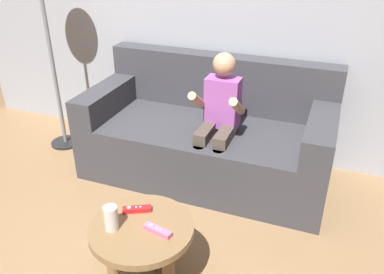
{
  "coord_description": "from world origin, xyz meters",
  "views": [
    {
      "loc": [
        1.05,
        -1.21,
        1.64
      ],
      "look_at": [
        0.34,
        0.65,
        0.59
      ],
      "focal_mm": 37.38,
      "sensor_mm": 36.0,
      "label": 1
    }
  ],
  "objects_px": {
    "soda_can": "(112,217)",
    "person_seated_on_couch": "(218,117)",
    "coffee_table": "(143,238)",
    "game_remote_red_center": "(137,209)",
    "game_remote_pink_near_edge": "(158,230)",
    "couch": "(208,136)"
  },
  "relations": [
    {
      "from": "couch",
      "to": "person_seated_on_couch",
      "type": "relative_size",
      "value": 1.82
    },
    {
      "from": "couch",
      "to": "game_remote_pink_near_edge",
      "type": "distance_m",
      "value": 1.19
    },
    {
      "from": "person_seated_on_couch",
      "to": "game_remote_red_center",
      "type": "xyz_separation_m",
      "value": [
        -0.13,
        -0.89,
        -0.13
      ]
    },
    {
      "from": "person_seated_on_couch",
      "to": "game_remote_red_center",
      "type": "height_order",
      "value": "person_seated_on_couch"
    },
    {
      "from": "coffee_table",
      "to": "game_remote_red_center",
      "type": "xyz_separation_m",
      "value": [
        -0.07,
        0.08,
        0.09
      ]
    },
    {
      "from": "soda_can",
      "to": "game_remote_pink_near_edge",
      "type": "bearing_deg",
      "value": 12.15
    },
    {
      "from": "couch",
      "to": "soda_can",
      "type": "xyz_separation_m",
      "value": [
        -0.06,
        -1.22,
        0.17
      ]
    },
    {
      "from": "person_seated_on_couch",
      "to": "coffee_table",
      "type": "height_order",
      "value": "person_seated_on_couch"
    },
    {
      "from": "person_seated_on_couch",
      "to": "soda_can",
      "type": "relative_size",
      "value": 7.73
    },
    {
      "from": "person_seated_on_couch",
      "to": "game_remote_pink_near_edge",
      "type": "xyz_separation_m",
      "value": [
        0.03,
        -1.0,
        -0.13
      ]
    },
    {
      "from": "game_remote_red_center",
      "to": "soda_can",
      "type": "xyz_separation_m",
      "value": [
        -0.05,
        -0.15,
        0.05
      ]
    },
    {
      "from": "soda_can",
      "to": "coffee_table",
      "type": "bearing_deg",
      "value": 28.34
    },
    {
      "from": "coffee_table",
      "to": "soda_can",
      "type": "distance_m",
      "value": 0.19
    },
    {
      "from": "couch",
      "to": "soda_can",
      "type": "distance_m",
      "value": 1.23
    },
    {
      "from": "person_seated_on_couch",
      "to": "game_remote_pink_near_edge",
      "type": "distance_m",
      "value": 1.01
    },
    {
      "from": "soda_can",
      "to": "person_seated_on_couch",
      "type": "bearing_deg",
      "value": 80.16
    },
    {
      "from": "game_remote_red_center",
      "to": "coffee_table",
      "type": "bearing_deg",
      "value": -50.37
    },
    {
      "from": "game_remote_pink_near_edge",
      "to": "soda_can",
      "type": "bearing_deg",
      "value": -167.85
    },
    {
      "from": "game_remote_red_center",
      "to": "game_remote_pink_near_edge",
      "type": "bearing_deg",
      "value": -32.59
    },
    {
      "from": "game_remote_pink_near_edge",
      "to": "game_remote_red_center",
      "type": "height_order",
      "value": "same"
    },
    {
      "from": "couch",
      "to": "game_remote_red_center",
      "type": "relative_size",
      "value": 12.18
    },
    {
      "from": "couch",
      "to": "game_remote_red_center",
      "type": "distance_m",
      "value": 1.08
    }
  ]
}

